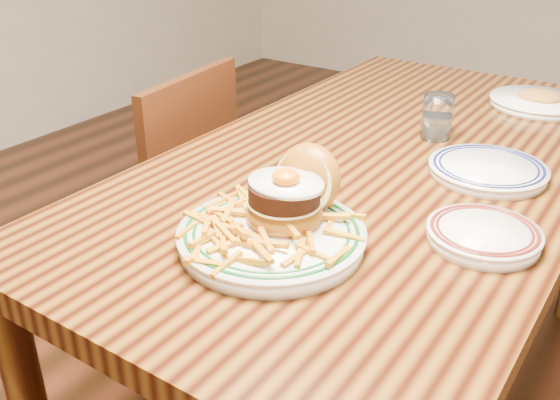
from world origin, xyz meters
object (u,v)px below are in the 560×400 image
Objects in this scene: main_plate at (278,220)px; table at (385,191)px; side_plate at (484,234)px; chair_left at (164,207)px.

table is at bearing 90.37° from main_plate.
table is 4.96× the size of main_plate.
chair_left is at bearing -177.20° from side_plate.
main_plate is at bearing -36.44° from chair_left.
chair_left is 4.38× the size of side_plate.
chair_left is (-0.64, -0.07, -0.20)m from table.
main_plate is 0.35m from side_plate.
side_plate is at bearing -17.70° from chair_left.
chair_left is 0.82m from main_plate.
main_plate is (0.65, -0.38, 0.33)m from chair_left.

